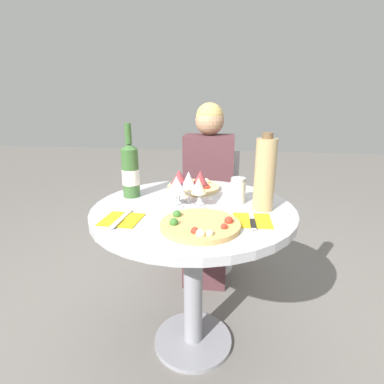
{
  "coord_description": "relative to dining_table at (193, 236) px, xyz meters",
  "views": [
    {
      "loc": [
        0.16,
        -1.26,
        1.24
      ],
      "look_at": [
        0.01,
        -0.1,
        0.86
      ],
      "focal_mm": 28.0,
      "sensor_mm": 36.0,
      "label": 1
    }
  ],
  "objects": [
    {
      "name": "dining_table",
      "position": [
        0.0,
        0.0,
        0.0
      ],
      "size": [
        0.91,
        0.91,
        0.76
      ],
      "color": "gray",
      "rests_on": "ground_plane"
    },
    {
      "name": "wine_glass_front_right",
      "position": [
        0.02,
        -0.01,
        0.25
      ],
      "size": [
        0.07,
        0.07,
        0.14
      ],
      "color": "silver",
      "rests_on": "dining_table"
    },
    {
      "name": "pizza_large",
      "position": [
        0.06,
        -0.23,
        0.16
      ],
      "size": [
        0.31,
        0.31,
        0.04
      ],
      "color": "tan",
      "rests_on": "dining_table"
    },
    {
      "name": "place_setting_left",
      "position": [
        -0.27,
        -0.2,
        0.15
      ],
      "size": [
        0.16,
        0.19,
        0.01
      ],
      "color": "gold",
      "rests_on": "dining_table"
    },
    {
      "name": "seated_diner",
      "position": [
        0.01,
        0.69,
        -0.07
      ],
      "size": [
        0.34,
        0.41,
        1.21
      ],
      "rotation": [
        0.0,
        0.0,
        3.14
      ],
      "color": "#512D33",
      "rests_on": "ground_plane"
    },
    {
      "name": "wine_bottle",
      "position": [
        -0.32,
        0.11,
        0.28
      ],
      "size": [
        0.08,
        0.08,
        0.36
      ],
      "color": "#38602D",
      "rests_on": "dining_table"
    },
    {
      "name": "ground_plane",
      "position": [
        0.0,
        0.0,
        -0.62
      ],
      "size": [
        12.0,
        12.0,
        0.0
      ],
      "primitive_type": "plane",
      "color": "slate",
      "rests_on": "ground"
    },
    {
      "name": "wine_glass_center",
      "position": [
        -0.02,
        0.03,
        0.26
      ],
      "size": [
        0.07,
        0.07,
        0.16
      ],
      "color": "silver",
      "rests_on": "dining_table"
    },
    {
      "name": "pizza_small_far",
      "position": [
        -0.03,
        0.26,
        0.16
      ],
      "size": [
        0.28,
        0.28,
        0.05
      ],
      "color": "#E5C17F",
      "rests_on": "dining_table"
    },
    {
      "name": "wine_glass_back_right",
      "position": [
        0.02,
        0.06,
        0.26
      ],
      "size": [
        0.07,
        0.07,
        0.15
      ],
      "color": "silver",
      "rests_on": "dining_table"
    },
    {
      "name": "wine_glass_front_left",
      "position": [
        -0.07,
        -0.01,
        0.25
      ],
      "size": [
        0.08,
        0.08,
        0.14
      ],
      "color": "silver",
      "rests_on": "dining_table"
    },
    {
      "name": "wine_glass_back_left",
      "position": [
        -0.07,
        0.06,
        0.26
      ],
      "size": [
        0.08,
        0.08,
        0.15
      ],
      "color": "silver",
      "rests_on": "dining_table"
    },
    {
      "name": "tall_carafe",
      "position": [
        0.31,
        0.01,
        0.31
      ],
      "size": [
        0.09,
        0.09,
        0.34
      ],
      "color": "tan",
      "rests_on": "dining_table"
    },
    {
      "name": "sugar_shaker",
      "position": [
        0.2,
        0.08,
        0.21
      ],
      "size": [
        0.07,
        0.07,
        0.12
      ],
      "color": "silver",
      "rests_on": "dining_table"
    },
    {
      "name": "chair_behind_diner",
      "position": [
        0.01,
        0.83,
        -0.19
      ],
      "size": [
        0.43,
        0.43,
        0.86
      ],
      "rotation": [
        0.0,
        0.0,
        3.14
      ],
      "color": "silver",
      "rests_on": "ground_plane"
    },
    {
      "name": "place_setting_right",
      "position": [
        0.26,
        -0.14,
        0.15
      ],
      "size": [
        0.15,
        0.19,
        0.01
      ],
      "color": "gold",
      "rests_on": "dining_table"
    }
  ]
}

